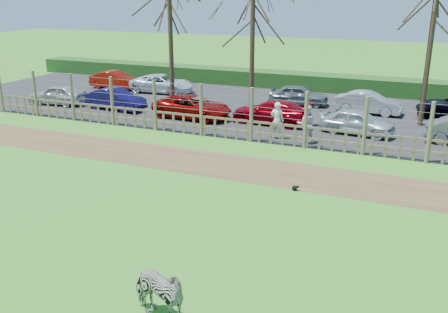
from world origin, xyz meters
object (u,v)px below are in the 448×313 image
at_px(crow, 295,188).
at_px(car_3, 271,112).
at_px(zebra, 158,294).
at_px(car_2, 192,107).
at_px(tree_right, 433,20).
at_px(car_8, 162,84).
at_px(car_10, 298,95).
at_px(visitor_a, 277,120).
at_px(visitor_b, 306,124).
at_px(car_4, 357,122).
at_px(car_11, 369,103).
at_px(car_0, 57,94).
at_px(car_1, 116,99).
at_px(tree_mid, 253,24).
at_px(car_7, 115,80).
at_px(tree_left, 170,9).

height_order(crow, car_3, car_3).
bearing_deg(zebra, car_2, 37.75).
relative_size(zebra, car_3, 0.38).
distance_m(tree_right, car_2, 12.70).
height_order(car_8, car_10, same).
distance_m(visitor_a, car_8, 12.84).
relative_size(visitor_b, car_4, 0.49).
relative_size(car_2, car_11, 1.19).
height_order(car_0, car_1, same).
bearing_deg(car_2, car_1, 92.50).
relative_size(tree_mid, car_3, 1.65).
distance_m(car_1, car_3, 9.23).
distance_m(visitor_a, car_7, 15.98).
distance_m(crow, car_2, 11.07).
height_order(tree_left, car_7, tree_left).
height_order(tree_mid, car_4, tree_mid).
relative_size(car_0, car_4, 1.00).
distance_m(zebra, car_11, 20.74).
distance_m(car_0, car_3, 13.26).
xyz_separation_m(crow, car_2, (-7.83, 7.80, 0.54)).
relative_size(tree_right, car_8, 1.70).
height_order(car_0, car_2, same).
relative_size(tree_right, zebra, 4.67).
height_order(car_2, car_8, same).
height_order(visitor_b, car_7, visitor_b).
height_order(tree_left, car_10, tree_left).
bearing_deg(visitor_b, car_7, -44.74).
distance_m(tree_mid, car_2, 5.53).
xyz_separation_m(car_3, car_8, (-9.27, 5.02, 0.00)).
bearing_deg(visitor_b, visitor_a, -25.26).
height_order(tree_right, crow, tree_right).
bearing_deg(tree_mid, car_2, -132.50).
height_order(crow, car_1, car_1).
distance_m(tree_left, car_7, 9.15).
bearing_deg(car_10, visitor_b, -169.16).
relative_size(car_4, car_11, 0.97).
bearing_deg(car_1, zebra, -137.33).
xyz_separation_m(crow, car_11, (0.75, 12.57, 0.54)).
bearing_deg(car_4, zebra, -177.99).
bearing_deg(car_3, car_4, 89.92).
height_order(tree_left, visitor_b, tree_left).
bearing_deg(car_1, car_11, -65.30).
xyz_separation_m(crow, car_3, (-3.56, 8.30, 0.54)).
bearing_deg(car_11, visitor_a, 157.54).
relative_size(tree_right, car_4, 2.09).
relative_size(zebra, crow, 6.40).
bearing_deg(car_1, car_7, 40.52).
bearing_deg(tree_right, tree_mid, -176.82).
distance_m(tree_right, car_4, 6.09).
xyz_separation_m(tree_right, crow, (-3.58, -10.93, -5.14)).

